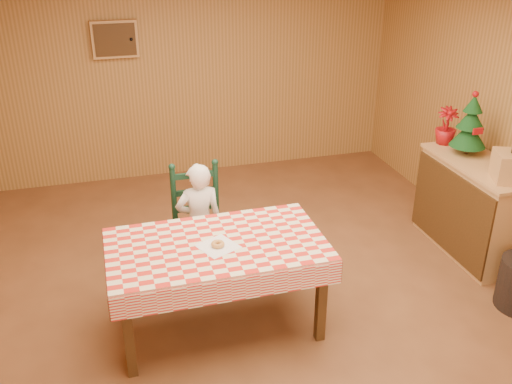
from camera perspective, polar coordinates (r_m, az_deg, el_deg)
ground at (r=5.01m, az=0.64°, el=-10.82°), size 6.00×6.00×0.00m
cabin_walls at (r=4.69m, az=-1.16°, el=11.40°), size 5.10×6.05×2.65m
dining_table at (r=4.36m, az=-3.94°, el=-6.06°), size 1.66×0.96×0.77m
ladder_chair at (r=5.13m, az=-5.76°, el=-3.38°), size 0.44×0.40×1.08m
seated_child at (r=5.05m, az=-5.66°, el=-3.09°), size 0.41×0.27×1.12m
napkin at (r=4.28m, az=-3.83°, el=-5.43°), size 0.34×0.34×0.00m
donut at (r=4.27m, az=-3.84°, el=-5.22°), size 0.12×0.12×0.03m
shelf_unit at (r=5.89m, az=20.84°, el=-1.45°), size 0.54×1.24×0.93m
christmas_tree at (r=5.81m, az=20.64°, el=6.21°), size 0.34×0.34×0.62m
flower_arrangement at (r=6.04m, az=18.50°, el=6.30°), size 0.26×0.26×0.38m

